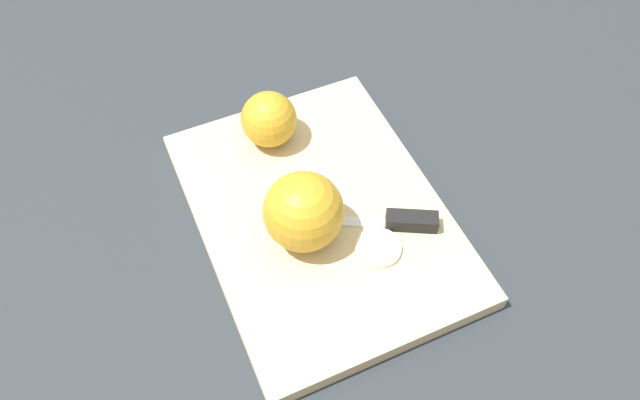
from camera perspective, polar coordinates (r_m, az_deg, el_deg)
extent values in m
plane|color=#282D33|center=(0.70, 0.00, -1.93)|extent=(4.00, 4.00, 0.00)
cube|color=#D1B789|center=(0.69, 0.00, -1.46)|extent=(0.39, 0.32, 0.02)
sphere|color=gold|center=(0.72, -4.69, 7.36)|extent=(0.06, 0.06, 0.06)
cylinder|color=beige|center=(0.72, -4.23, 7.43)|extent=(0.06, 0.01, 0.06)
sphere|color=gold|center=(0.63, -1.52, -1.06)|extent=(0.08, 0.08, 0.08)
cylinder|color=beige|center=(0.63, -0.85, -1.18)|extent=(0.07, 0.04, 0.08)
cube|color=silver|center=(0.67, 1.48, -1.92)|extent=(0.04, 0.10, 0.00)
cube|color=black|center=(0.67, 8.39, -1.91)|extent=(0.03, 0.06, 0.02)
cylinder|color=beige|center=(0.65, 5.35, -4.37)|extent=(0.05, 0.05, 0.00)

